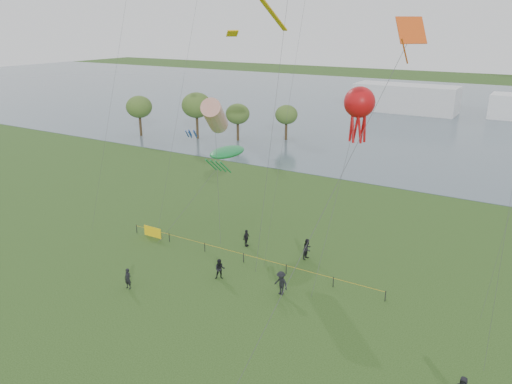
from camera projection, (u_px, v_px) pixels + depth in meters
The scene contains 14 objects.
ground_plane at pixel (167, 372), 28.53m from camera, with size 400.00×400.00×0.00m, color #203D13.
lake at pixel (465, 113), 109.82m from camera, with size 400.00×120.00×0.08m, color slate.
pavilion_left at pixel (406, 98), 110.61m from camera, with size 22.00×8.00×6.00m, color silver.
trees at pixel (203, 109), 84.43m from camera, with size 27.62×14.35×7.87m.
fence at pixel (185, 241), 44.42m from camera, with size 24.07×0.07×1.05m.
spectator_a at pixel (220, 269), 38.71m from camera, with size 0.80×0.62×1.65m, color black.
spectator_b at pixel (281, 283), 36.43m from camera, with size 1.20×0.69×1.86m, color black.
spectator_c at pixel (246, 238), 44.41m from camera, with size 0.91×0.38×1.56m, color black.
spectator_f at pixel (128, 279), 37.31m from camera, with size 0.59×0.39×1.62m, color black.
spectator_g at pixel (307, 249), 42.01m from camera, with size 0.87×0.68×1.79m, color black.
kite_windsock at pixel (215, 116), 45.12m from camera, with size 4.78×5.48×12.86m.
kite_creature at pixel (227, 152), 47.88m from camera, with size 3.81×10.08×7.64m.
kite_octopus at pixel (359, 103), 35.69m from camera, with size 2.24×6.21×14.70m.
kite_delta at pixel (402, 50), 25.45m from camera, with size 5.46×13.02×19.29m.
Camera 1 is at (16.52, -17.70, 18.99)m, focal length 35.00 mm.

